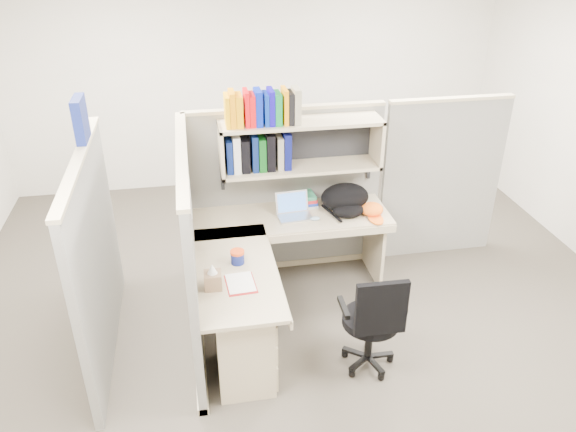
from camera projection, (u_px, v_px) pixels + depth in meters
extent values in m
plane|color=#342E28|center=(304.00, 321.00, 4.84)|extent=(6.00, 6.00, 0.00)
plane|color=beige|center=(255.00, 78.00, 6.81)|extent=(6.00, 0.00, 6.00)
cube|color=slate|center=(285.00, 193.00, 5.24)|extent=(1.80, 0.06, 1.60)
cube|color=tan|center=(285.00, 108.00, 4.86)|extent=(1.80, 0.08, 0.03)
cube|color=slate|center=(191.00, 252.00, 4.32)|extent=(0.06, 1.80, 1.60)
cube|color=tan|center=(181.00, 153.00, 3.94)|extent=(0.08, 1.80, 0.03)
cube|color=slate|center=(97.00, 261.00, 4.21)|extent=(0.06, 1.80, 1.60)
cube|color=slate|center=(441.00, 180.00, 5.49)|extent=(1.20, 0.06, 1.60)
cube|color=navy|center=(80.00, 119.00, 4.05)|extent=(0.07, 0.27, 0.32)
cube|color=white|center=(190.00, 197.00, 4.27)|extent=(0.00, 0.21, 0.28)
cube|color=tan|center=(301.00, 123.00, 4.73)|extent=(1.40, 0.34, 0.03)
cube|color=tan|center=(300.00, 167.00, 4.93)|extent=(1.40, 0.34, 0.03)
cube|color=tan|center=(221.00, 151.00, 4.72)|extent=(0.03, 0.34, 0.44)
cube|color=tan|center=(377.00, 140.00, 4.94)|extent=(0.03, 0.34, 0.44)
cube|color=black|center=(297.00, 139.00, 4.97)|extent=(1.38, 0.01, 0.41)
cube|color=#EDA304|center=(227.00, 111.00, 4.55)|extent=(0.03, 0.20, 0.26)
cube|color=orange|center=(232.00, 109.00, 4.55)|extent=(0.05, 0.20, 0.29)
cube|color=orange|center=(239.00, 110.00, 4.57)|extent=(0.06, 0.20, 0.26)
cube|color=red|center=(246.00, 108.00, 4.57)|extent=(0.04, 0.20, 0.29)
cube|color=red|center=(252.00, 109.00, 4.58)|extent=(0.05, 0.20, 0.26)
cube|color=#051AA0|center=(258.00, 107.00, 4.58)|extent=(0.06, 0.20, 0.29)
cube|color=#04248F|center=(266.00, 109.00, 4.60)|extent=(0.04, 0.20, 0.26)
cube|color=#0F0596|center=(271.00, 107.00, 4.60)|extent=(0.04, 0.20, 0.29)
cube|color=#086E2A|center=(277.00, 108.00, 4.62)|extent=(0.06, 0.20, 0.26)
cube|color=orange|center=(285.00, 106.00, 4.62)|extent=(0.04, 0.20, 0.29)
cube|color=black|center=(290.00, 107.00, 4.63)|extent=(0.05, 0.20, 0.26)
cube|color=gray|center=(296.00, 105.00, 4.63)|extent=(0.06, 0.20, 0.29)
cube|color=#07154C|center=(229.00, 154.00, 4.77)|extent=(0.05, 0.24, 0.29)
cube|color=silver|center=(236.00, 152.00, 4.78)|extent=(0.06, 0.24, 0.32)
cube|color=black|center=(245.00, 153.00, 4.79)|extent=(0.07, 0.24, 0.29)
cube|color=#071646|center=(254.00, 151.00, 4.80)|extent=(0.05, 0.24, 0.32)
cube|color=#094010|center=(261.00, 152.00, 4.82)|extent=(0.06, 0.24, 0.29)
cube|color=black|center=(269.00, 150.00, 4.82)|extent=(0.07, 0.24, 0.32)
cube|color=gray|center=(279.00, 151.00, 4.84)|extent=(0.05, 0.24, 0.29)
cube|color=#070B4B|center=(286.00, 149.00, 4.84)|extent=(0.06, 0.24, 0.32)
cube|color=tan|center=(292.00, 217.00, 5.00)|extent=(1.74, 0.60, 0.03)
cube|color=tan|center=(237.00, 271.00, 4.24)|extent=(0.60, 1.34, 0.03)
cube|color=tan|center=(298.00, 237.00, 4.76)|extent=(1.74, 0.02, 0.07)
cube|color=tan|center=(276.00, 271.00, 4.31)|extent=(0.02, 1.34, 0.07)
cube|color=tan|center=(244.00, 340.00, 4.12)|extent=(0.40, 0.55, 0.68)
cube|color=tan|center=(271.00, 315.00, 4.05)|extent=(0.02, 0.50, 0.16)
cube|color=tan|center=(272.00, 334.00, 4.14)|extent=(0.02, 0.50, 0.16)
cube|color=tan|center=(272.00, 357.00, 4.24)|extent=(0.02, 0.50, 0.22)
cube|color=#B2B2B7|center=(273.00, 315.00, 4.06)|extent=(0.01, 0.12, 0.01)
cube|color=tan|center=(374.00, 242.00, 5.32)|extent=(0.03, 0.55, 0.70)
cylinder|color=navy|center=(238.00, 258.00, 4.29)|extent=(0.10, 0.10, 0.09)
cylinder|color=#E24415|center=(237.00, 252.00, 4.27)|extent=(0.11, 0.11, 0.02)
ellipsoid|color=#83A2BB|center=(315.00, 218.00, 4.91)|extent=(0.10, 0.08, 0.03)
cylinder|color=white|center=(292.00, 205.00, 5.07)|extent=(0.09, 0.09, 0.10)
cylinder|color=black|center=(371.00, 320.00, 4.17)|extent=(0.43, 0.43, 0.07)
cube|color=black|center=(381.00, 309.00, 3.88)|extent=(0.37, 0.05, 0.43)
cylinder|color=black|center=(369.00, 338.00, 4.25)|extent=(0.06, 0.06, 0.37)
cylinder|color=black|center=(367.00, 360.00, 4.35)|extent=(0.41, 0.41, 0.09)
cube|color=black|center=(344.00, 307.00, 4.07)|extent=(0.04, 0.24, 0.04)
cube|color=black|center=(400.00, 302.00, 4.13)|extent=(0.04, 0.24, 0.04)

